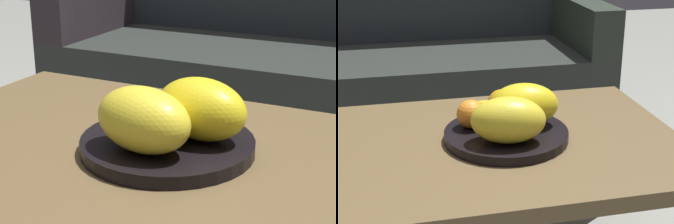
% 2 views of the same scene
% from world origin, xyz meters
% --- Properties ---
extents(coffee_table, '(1.02, 0.69, 0.45)m').
position_xyz_m(coffee_table, '(0.00, 0.00, 0.41)').
color(coffee_table, brown).
rests_on(coffee_table, ground_plane).
extents(couch, '(1.70, 0.70, 0.90)m').
position_xyz_m(couch, '(-0.09, 1.21, 0.30)').
color(couch, '#262A27').
rests_on(couch, ground_plane).
extents(fruit_bowl, '(0.32, 0.32, 0.03)m').
position_xyz_m(fruit_bowl, '(0.05, 0.00, 0.47)').
color(fruit_bowl, black).
rests_on(fruit_bowl, coffee_table).
extents(melon_large_front, '(0.20, 0.14, 0.11)m').
position_xyz_m(melon_large_front, '(0.11, 0.03, 0.54)').
color(melon_large_front, yellow).
rests_on(melon_large_front, fruit_bowl).
extents(melon_smaller_beside, '(0.20, 0.15, 0.11)m').
position_xyz_m(melon_smaller_beside, '(0.04, -0.07, 0.54)').
color(melon_smaller_beside, yellow).
rests_on(melon_smaller_beside, fruit_bowl).
extents(orange_front, '(0.07, 0.07, 0.07)m').
position_xyz_m(orange_front, '(-0.03, 0.04, 0.52)').
color(orange_front, orange).
rests_on(orange_front, fruit_bowl).
extents(orange_left, '(0.07, 0.07, 0.07)m').
position_xyz_m(orange_left, '(0.06, 0.11, 0.52)').
color(orange_left, orange).
rests_on(orange_left, fruit_bowl).
extents(banana_bunch, '(0.15, 0.15, 0.06)m').
position_xyz_m(banana_bunch, '(0.05, 0.05, 0.51)').
color(banana_bunch, gold).
rests_on(banana_bunch, fruit_bowl).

